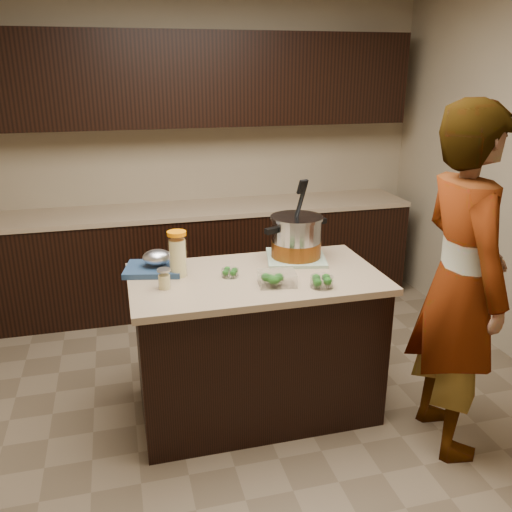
{
  "coord_description": "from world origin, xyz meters",
  "views": [
    {
      "loc": [
        -0.75,
        -2.84,
        2.05
      ],
      "look_at": [
        0.0,
        0.0,
        1.02
      ],
      "focal_mm": 38.0,
      "sensor_mm": 36.0,
      "label": 1
    }
  ],
  "objects_px": {
    "stock_pot": "(296,239)",
    "lemonade_pitcher": "(178,256)",
    "island": "(256,344)",
    "person": "(460,284)"
  },
  "relations": [
    {
      "from": "island",
      "to": "lemonade_pitcher",
      "type": "relative_size",
      "value": 5.5
    },
    {
      "from": "island",
      "to": "stock_pot",
      "type": "distance_m",
      "value": 0.69
    },
    {
      "from": "island",
      "to": "person",
      "type": "xyz_separation_m",
      "value": [
        0.98,
        -0.55,
        0.51
      ]
    },
    {
      "from": "stock_pot",
      "to": "person",
      "type": "height_order",
      "value": "person"
    },
    {
      "from": "island",
      "to": "stock_pot",
      "type": "bearing_deg",
      "value": 33.93
    },
    {
      "from": "stock_pot",
      "to": "lemonade_pitcher",
      "type": "relative_size",
      "value": 1.77
    },
    {
      "from": "island",
      "to": "stock_pot",
      "type": "relative_size",
      "value": 3.12
    },
    {
      "from": "island",
      "to": "lemonade_pitcher",
      "type": "xyz_separation_m",
      "value": [
        -0.44,
        0.11,
        0.57
      ]
    },
    {
      "from": "lemonade_pitcher",
      "to": "person",
      "type": "relative_size",
      "value": 0.14
    },
    {
      "from": "lemonade_pitcher",
      "to": "person",
      "type": "distance_m",
      "value": 1.56
    }
  ]
}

